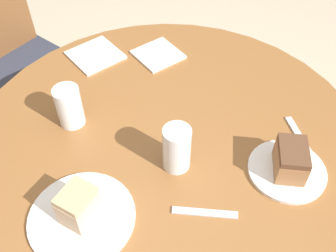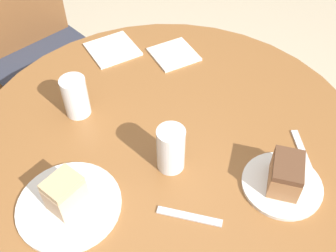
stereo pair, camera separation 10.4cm
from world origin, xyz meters
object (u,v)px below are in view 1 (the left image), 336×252
Objects in this scene: plate_near at (287,170)px; plate_far at (82,217)px; cake_slice_near at (291,160)px; glass_water at (70,108)px; glass_lemonade at (177,150)px; cake_slice_far at (78,205)px; chair at (15,65)px.

plate_far is (-0.43, 0.27, 0.00)m from plate_near.
cake_slice_near is at bearing -31.99° from plate_far.
plate_far is at bearing 148.01° from plate_near.
glass_water is (-0.26, 0.53, 0.01)m from cake_slice_near.
glass_lemonade reaches higher than plate_far.
plate_far is 1.99× the size of cake_slice_near.
cake_slice_far is 0.27m from glass_lemonade.
cake_slice_far is (0.00, 0.00, 0.05)m from plate_far.
chair reaches higher than cake_slice_near.
glass_water is (0.17, 0.26, 0.05)m from plate_far.
glass_lemonade is at bearing 128.28° from cake_slice_near.
chair reaches higher than glass_lemonade.
cake_slice_far reaches higher than plate_far.
plate_near is at bearing -31.99° from cake_slice_far.
cake_slice_near is 0.51m from cake_slice_far.
cake_slice_near is (0.10, -1.21, 0.30)m from chair.
glass_lemonade reaches higher than cake_slice_near.
plate_far is 2.63× the size of cake_slice_far.
cake_slice_far is 0.73× the size of glass_lemonade.
glass_lemonade reaches higher than plate_near.
plate_far is 0.32m from glass_water.
cake_slice_far is (-0.43, 0.27, 0.05)m from plate_near.
glass_lemonade is 1.06× the size of glass_water.
glass_lemonade is (-0.17, 0.22, 0.01)m from cake_slice_near.
plate_near is at bearing -51.72° from glass_lemonade.
plate_near is at bearing -90.79° from chair.
plate_near and plate_far have the same top height.
plate_near is 1.54× the size of glass_lemonade.
plate_near is 2.09× the size of cake_slice_far.
plate_near is 1.59× the size of cake_slice_near.
glass_lemonade is 0.32m from glass_water.
cake_slice_far is 0.31m from glass_water.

